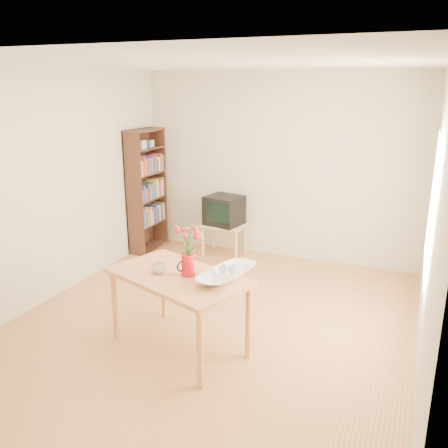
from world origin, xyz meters
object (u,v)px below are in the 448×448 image
at_px(table, 178,284).
at_px(mug, 159,268).
at_px(bowl, 226,256).
at_px(pitcher, 188,265).
at_px(television, 224,210).

bearing_deg(table, mug, -152.21).
height_order(mug, bowl, bowl).
height_order(pitcher, television, pitcher).
bearing_deg(mug, pitcher, 176.82).
xyz_separation_m(table, pitcher, (0.09, 0.03, 0.18)).
relative_size(table, television, 2.63).
xyz_separation_m(pitcher, mug, (-0.27, -0.06, -0.04)).
xyz_separation_m(table, bowl, (0.43, 0.11, 0.30)).
height_order(table, mug, mug).
xyz_separation_m(pitcher, bowl, (0.35, 0.07, 0.12)).
relative_size(pitcher, bowl, 0.45).
relative_size(mug, bowl, 0.27).
xyz_separation_m(pitcher, television, (-0.70, 2.54, -0.17)).
xyz_separation_m(table, television, (-0.62, 2.57, 0.01)).
relative_size(bowl, television, 0.81).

